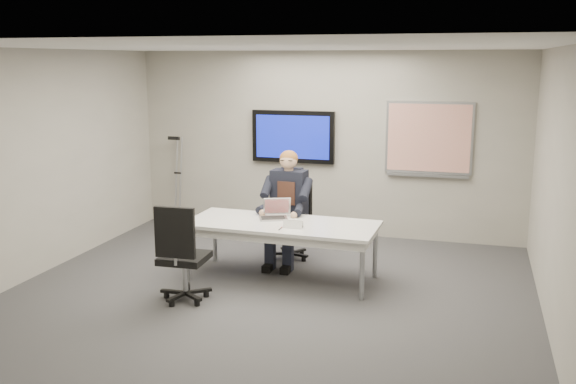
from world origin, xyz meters
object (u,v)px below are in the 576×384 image
(conference_table, at_px, (282,229))
(seated_person, at_px, (285,219))
(office_chair_far, at_px, (292,235))
(laptop, at_px, (275,213))
(office_chair_near, at_px, (183,271))

(conference_table, relative_size, seated_person, 1.57)
(office_chair_far, distance_m, laptop, 0.79)
(conference_table, xyz_separation_m, office_chair_near, (-0.83, -1.04, -0.28))
(conference_table, height_order, seated_person, seated_person)
(conference_table, height_order, office_chair_near, office_chair_near)
(office_chair_near, relative_size, seated_person, 0.75)
(office_chair_far, bearing_deg, seated_person, -77.27)
(seated_person, relative_size, laptop, 3.41)
(office_chair_far, distance_m, seated_person, 0.38)
(seated_person, height_order, laptop, seated_person)
(office_chair_near, height_order, laptop, office_chair_near)
(conference_table, relative_size, office_chair_far, 2.24)
(seated_person, bearing_deg, laptop, -88.06)
(laptop, bearing_deg, office_chair_near, -141.81)
(office_chair_near, xyz_separation_m, laptop, (0.68, 1.25, 0.43))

